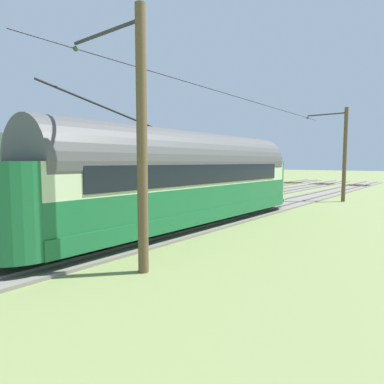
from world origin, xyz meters
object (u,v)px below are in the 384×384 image
(vintage_streetcar, at_px, (188,178))
(track_end_bumper, at_px, (196,191))
(boxcar_far_siding, at_px, (4,178))
(catenary_pole_foreground, at_px, (344,153))
(boxcar_adjacent, at_px, (124,177))
(catenary_pole_mid_near, at_px, (139,136))
(spare_tie_stack, at_px, (123,196))

(vintage_streetcar, xyz_separation_m, track_end_bumper, (8.47, -11.80, -1.86))
(vintage_streetcar, relative_size, boxcar_far_siding, 1.42)
(track_end_bumper, bearing_deg, boxcar_far_siding, 90.01)
(catenary_pole_foreground, bearing_deg, track_end_bumper, 16.24)
(boxcar_adjacent, bearing_deg, track_end_bumper, -70.28)
(boxcar_adjacent, relative_size, catenary_pole_foreground, 2.00)
(track_end_bumper, bearing_deg, boxcar_adjacent, 109.72)
(catenary_pole_mid_near, bearing_deg, spare_tie_stack, -39.03)
(vintage_streetcar, height_order, track_end_bumper, vintage_streetcar)
(catenary_pole_foreground, bearing_deg, boxcar_far_siding, 59.71)
(vintage_streetcar, relative_size, boxcar_adjacent, 1.24)
(boxcar_far_siding, bearing_deg, catenary_pole_mid_near, 173.19)
(boxcar_adjacent, bearing_deg, vintage_streetcar, -179.78)
(catenary_pole_foreground, distance_m, spare_tie_stack, 17.12)
(catenary_pole_mid_near, xyz_separation_m, spare_tie_stack, (14.11, -11.44, -3.37))
(vintage_streetcar, height_order, spare_tie_stack, vintage_streetcar)
(catenary_pole_mid_near, bearing_deg, boxcar_adjacent, -37.99)
(boxcar_far_siding, bearing_deg, boxcar_adjacent, -135.82)
(catenary_pole_foreground, distance_m, track_end_bumper, 12.12)
(boxcar_far_siding, relative_size, catenary_pole_foreground, 1.75)
(boxcar_adjacent, relative_size, spare_tie_stack, 5.77)
(vintage_streetcar, height_order, boxcar_far_siding, vintage_streetcar)
(boxcar_adjacent, xyz_separation_m, catenary_pole_mid_near, (-6.98, 5.45, 1.48))
(vintage_streetcar, relative_size, catenary_pole_mid_near, 2.48)
(boxcar_far_siding, relative_size, track_end_bumper, 6.76)
(boxcar_far_siding, height_order, track_end_bumper, boxcar_far_siding)
(boxcar_adjacent, height_order, track_end_bumper, boxcar_adjacent)
(catenary_pole_mid_near, bearing_deg, track_end_bumper, -57.00)
(catenary_pole_foreground, relative_size, spare_tie_stack, 2.89)
(vintage_streetcar, relative_size, track_end_bumper, 9.57)
(boxcar_adjacent, relative_size, catenary_pole_mid_near, 2.00)
(boxcar_adjacent, xyz_separation_m, spare_tie_stack, (7.13, -5.99, -1.89))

